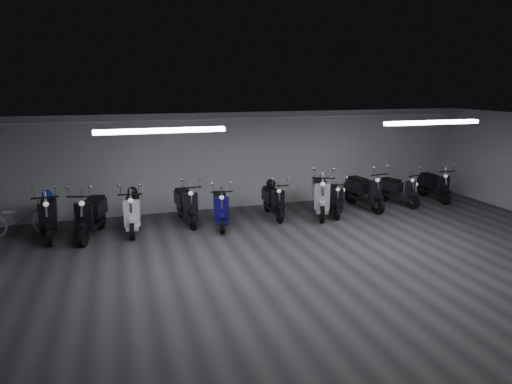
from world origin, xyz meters
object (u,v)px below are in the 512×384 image
object	(u,v)px
helmet_0	(47,195)
helmet_1	(132,191)
scooter_0	(48,209)
bicycle	(19,215)
scooter_1	(91,208)
scooter_10	(435,181)
scooter_4	(221,202)
scooter_7	(335,193)
scooter_6	(321,189)
helmet_2	(271,184)
scooter_5	(273,195)
scooter_9	(398,185)
scooter_2	(133,205)
scooter_8	(365,185)
scooter_3	(186,198)

from	to	relation	value
helmet_0	helmet_1	bearing A→B (deg)	-4.50
scooter_0	bicycle	size ratio (longest dim) A/B	1.15
scooter_1	scooter_10	xyz separation A→B (m)	(10.12, 0.46, -0.08)
bicycle	helmet_0	size ratio (longest dim) A/B	6.64
scooter_4	helmet_1	size ratio (longest dim) A/B	7.10
scooter_7	bicycle	bearing A→B (deg)	-165.08
scooter_10	scooter_7	bearing A→B (deg)	-169.24
scooter_6	helmet_2	xyz separation A→B (m)	(-1.29, 0.47, 0.15)
scooter_5	scooter_7	distance (m)	1.76
scooter_7	scooter_9	world-z (taller)	scooter_9
scooter_1	scooter_4	xyz separation A→B (m)	(3.13, -0.12, -0.06)
scooter_10	scooter_2	bearing A→B (deg)	-174.05
scooter_8	bicycle	world-z (taller)	scooter_8
scooter_2	scooter_9	xyz separation A→B (m)	(7.76, 0.23, -0.07)
scooter_4	bicycle	xyz separation A→B (m)	(-4.79, 0.73, -0.12)
scooter_10	helmet_0	world-z (taller)	scooter_10
scooter_1	helmet_2	bearing A→B (deg)	20.95
scooter_9	scooter_0	bearing A→B (deg)	163.55
scooter_4	helmet_2	xyz separation A→B (m)	(1.57, 0.60, 0.25)
helmet_0	scooter_0	bearing A→B (deg)	-84.68
helmet_1	scooter_3	bearing A→B (deg)	2.43
scooter_3	scooter_4	size ratio (longest dim) A/B	1.03
scooter_3	scooter_6	xyz separation A→B (m)	(3.67, -0.41, 0.07)
scooter_4	scooter_6	distance (m)	2.86
helmet_2	scooter_10	bearing A→B (deg)	-0.22
scooter_7	helmet_1	world-z (taller)	scooter_7
scooter_5	scooter_9	bearing A→B (deg)	3.24
scooter_2	scooter_4	size ratio (longest dim) A/B	1.05
scooter_5	helmet_1	world-z (taller)	scooter_5
scooter_1	scooter_8	xyz separation A→B (m)	(7.52, 0.27, -0.01)
scooter_4	scooter_7	distance (m)	3.31
helmet_2	scooter_8	bearing A→B (deg)	-4.13
scooter_4	scooter_8	world-z (taller)	scooter_8
scooter_1	scooter_2	xyz separation A→B (m)	(0.96, 0.11, -0.03)
scooter_3	scooter_5	xyz separation A→B (m)	(2.37, -0.17, -0.06)
scooter_3	bicycle	distance (m)	3.99
scooter_3	scooter_7	xyz separation A→B (m)	(4.11, -0.41, -0.07)
scooter_7	scooter_9	size ratio (longest dim) A/B	0.98
bicycle	scooter_0	bearing A→B (deg)	-118.83
scooter_2	scooter_4	bearing A→B (deg)	-0.66
scooter_3	helmet_2	bearing A→B (deg)	-3.98
scooter_3	scooter_4	xyz separation A→B (m)	(0.81, -0.54, -0.02)
scooter_1	scooter_6	xyz separation A→B (m)	(5.99, 0.01, 0.03)
scooter_7	helmet_2	world-z (taller)	scooter_7
bicycle	helmet_2	size ratio (longest dim) A/B	6.28
scooter_6	scooter_10	bearing A→B (deg)	26.96
scooter_8	bicycle	xyz separation A→B (m)	(-9.19, 0.34, -0.17)
scooter_4	scooter_6	size ratio (longest dim) A/B	0.87
scooter_1	bicycle	world-z (taller)	scooter_1
bicycle	scooter_5	bearing A→B (deg)	-95.01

